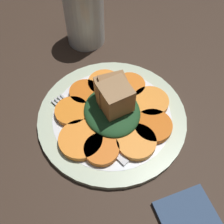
% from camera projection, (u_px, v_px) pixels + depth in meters
% --- Properties ---
extents(table_slab, '(1.20, 1.20, 0.02)m').
position_uv_depth(table_slab, '(112.00, 122.00, 0.50)').
color(table_slab, '#38281E').
rests_on(table_slab, ground).
extents(plate, '(0.26, 0.26, 0.01)m').
position_uv_depth(plate, '(112.00, 117.00, 0.49)').
color(plate, beige).
rests_on(plate, table_slab).
extents(carrot_slice_0, '(0.06, 0.06, 0.01)m').
position_uv_depth(carrot_slice_0, '(104.00, 83.00, 0.52)').
color(carrot_slice_0, orange).
rests_on(carrot_slice_0, plate).
extents(carrot_slice_1, '(0.06, 0.06, 0.01)m').
position_uv_depth(carrot_slice_1, '(85.00, 93.00, 0.51)').
color(carrot_slice_1, orange).
rests_on(carrot_slice_1, plate).
extents(carrot_slice_2, '(0.06, 0.06, 0.01)m').
position_uv_depth(carrot_slice_2, '(72.00, 111.00, 0.48)').
color(carrot_slice_2, orange).
rests_on(carrot_slice_2, plate).
extents(carrot_slice_3, '(0.07, 0.07, 0.01)m').
position_uv_depth(carrot_slice_3, '(81.00, 140.00, 0.45)').
color(carrot_slice_3, orange).
rests_on(carrot_slice_3, plate).
extents(carrot_slice_4, '(0.06, 0.06, 0.01)m').
position_uv_depth(carrot_slice_4, '(102.00, 149.00, 0.44)').
color(carrot_slice_4, orange).
rests_on(carrot_slice_4, plate).
extents(carrot_slice_5, '(0.06, 0.06, 0.01)m').
position_uv_depth(carrot_slice_5, '(136.00, 142.00, 0.45)').
color(carrot_slice_5, orange).
rests_on(carrot_slice_5, plate).
extents(carrot_slice_6, '(0.06, 0.06, 0.01)m').
position_uv_depth(carrot_slice_6, '(153.00, 126.00, 0.47)').
color(carrot_slice_6, '#D45F12').
rests_on(carrot_slice_6, plate).
extents(carrot_slice_7, '(0.06, 0.06, 0.01)m').
position_uv_depth(carrot_slice_7, '(150.00, 101.00, 0.50)').
color(carrot_slice_7, orange).
rests_on(carrot_slice_7, plate).
extents(carrot_slice_8, '(0.06, 0.06, 0.01)m').
position_uv_depth(carrot_slice_8, '(130.00, 86.00, 0.52)').
color(carrot_slice_8, orange).
rests_on(carrot_slice_8, plate).
extents(center_pile, '(0.11, 0.10, 0.07)m').
position_uv_depth(center_pile, '(112.00, 103.00, 0.47)').
color(center_pile, '#1E4723').
rests_on(center_pile, plate).
extents(fork, '(0.17, 0.09, 0.00)m').
position_uv_depth(fork, '(87.00, 126.00, 0.47)').
color(fork, silver).
rests_on(fork, plate).
extents(water_glass, '(0.08, 0.08, 0.13)m').
position_uv_depth(water_glass, '(84.00, 15.00, 0.56)').
color(water_glass, silver).
rests_on(water_glass, table_slab).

